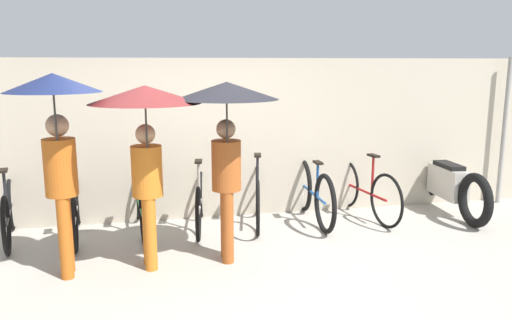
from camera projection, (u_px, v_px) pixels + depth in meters
name	position (u px, v px, depth m)	size (l,w,h in m)	color
ground_plane	(217.00, 278.00, 5.09)	(30.00, 30.00, 0.00)	#9E998E
back_wall	(195.00, 140.00, 6.93)	(13.98, 0.12, 2.23)	#B2A893
parked_bicycle_0	(9.00, 212.00, 6.12)	(0.49, 1.65, 1.01)	black
parked_bicycle_1	(76.00, 210.00, 6.26)	(0.44, 1.76, 1.04)	black
parked_bicycle_2	(139.00, 203.00, 6.48)	(0.44, 1.78, 1.02)	black
parked_bicycle_3	(200.00, 201.00, 6.62)	(0.44, 1.68, 0.97)	black
parked_bicycle_4	(257.00, 196.00, 6.78)	(0.50, 1.66, 1.04)	black
parked_bicycle_5	(313.00, 193.00, 6.90)	(0.44, 1.80, 1.09)	black
parked_bicycle_6	(364.00, 190.00, 7.11)	(0.44, 1.79, 1.02)	black
pedestrian_leading	(56.00, 125.00, 4.81)	(0.90, 0.90, 2.07)	#B25619
pedestrian_center	(146.00, 122.00, 5.01)	(1.11, 1.11, 1.95)	#C66B1E
pedestrian_trailing	(227.00, 119.00, 5.20)	(1.08, 1.08, 1.98)	#9E4C1E
motorcycle	(447.00, 185.00, 7.32)	(0.58, 2.16, 0.93)	black
awning_pole	(504.00, 132.00, 7.67)	(0.07, 0.07, 2.26)	gray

